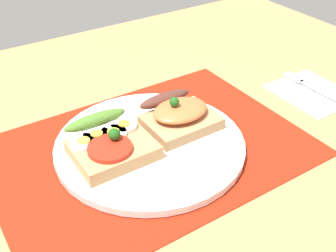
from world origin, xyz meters
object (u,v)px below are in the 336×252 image
(sandwich_egg_tomato, at_px, (108,142))
(napkin, at_px, (312,92))
(sandwich_salmon, at_px, (179,115))
(plate, at_px, (150,145))
(fork, at_px, (314,88))

(sandwich_egg_tomato, distance_m, napkin, 0.37)
(sandwich_salmon, bearing_deg, plate, -167.13)
(sandwich_egg_tomato, distance_m, sandwich_salmon, 0.11)
(plate, height_order, sandwich_egg_tomato, sandwich_egg_tomato)
(plate, bearing_deg, sandwich_egg_tomato, 168.67)
(sandwich_egg_tomato, height_order, napkin, sandwich_egg_tomato)
(plate, relative_size, sandwich_egg_tomato, 2.55)
(sandwich_salmon, distance_m, napkin, 0.26)
(napkin, height_order, fork, fork)
(fork, bearing_deg, sandwich_salmon, 173.67)
(sandwich_egg_tomato, height_order, fork, sandwich_egg_tomato)
(plate, distance_m, sandwich_salmon, 0.06)
(plate, bearing_deg, sandwich_salmon, 12.87)
(sandwich_egg_tomato, bearing_deg, fork, -4.19)
(sandwich_egg_tomato, relative_size, sandwich_salmon, 1.02)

